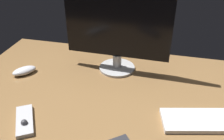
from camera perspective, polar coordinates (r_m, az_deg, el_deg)
desk at (r=107.18cm, az=1.15°, el=-5.97°), size 140.00×84.00×2.00cm
monitor at (r=113.44cm, az=1.28°, el=10.89°), size 49.15×17.48×45.91cm
keyboard at (r=99.93cm, az=22.14°, el=-10.66°), size 39.13×20.45×1.72cm
computer_mouse at (r=126.36cm, az=-19.41°, el=-0.15°), size 11.80×12.39×3.36cm
media_remote at (r=97.97cm, az=-19.34°, el=-10.91°), size 13.30×16.80×3.22cm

